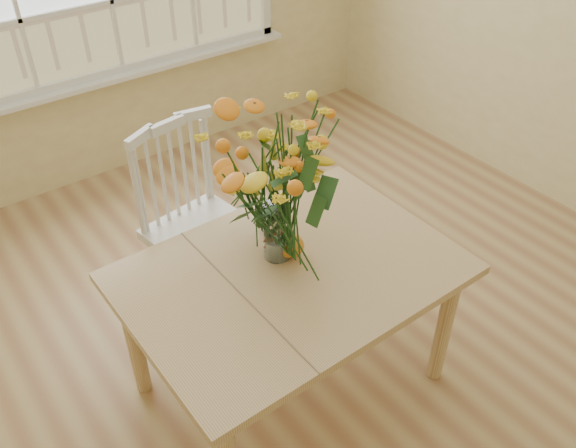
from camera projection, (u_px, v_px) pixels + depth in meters
floor at (339, 356)px, 3.00m from camera, size 4.00×4.50×0.01m
dining_table at (291, 286)px, 2.50m from camera, size 1.32×0.95×0.71m
windsor_chair at (191, 213)px, 2.99m from camera, size 0.53×0.51×1.00m
flower_vase at (276, 180)px, 2.29m from camera, size 0.52×0.52×0.62m
pumpkin at (290, 246)px, 2.49m from camera, size 0.12×0.12×0.09m
turkey_figurine at (276, 247)px, 2.50m from camera, size 0.09×0.07×0.10m
dark_gourd at (269, 224)px, 2.63m from camera, size 0.13×0.09×0.06m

